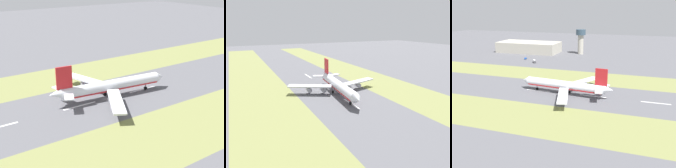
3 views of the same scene
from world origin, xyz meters
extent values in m
plane|color=#56565B|center=(0.00, 0.00, 0.00)|extent=(800.00, 800.00, 0.00)
cube|color=olive|center=(-45.00, 0.00, 0.00)|extent=(40.00, 600.00, 0.01)
cube|color=olive|center=(45.00, 0.00, 0.00)|extent=(40.00, 600.00, 0.01)
cube|color=silver|center=(0.00, -55.42, 0.01)|extent=(1.20, 18.00, 0.01)
cube|color=silver|center=(0.00, -15.42, 0.01)|extent=(1.20, 18.00, 0.01)
cube|color=silver|center=(0.00, 24.58, 0.01)|extent=(1.20, 18.00, 0.01)
cylinder|color=silver|center=(-1.11, 4.58, 6.20)|extent=(11.75, 56.32, 6.00)
cone|color=silver|center=(2.04, 34.92, 6.20)|extent=(6.36, 5.58, 5.88)
cone|color=silver|center=(-4.31, -26.26, 7.00)|extent=(5.69, 6.49, 5.10)
cube|color=red|center=(-1.11, 4.58, 4.55)|extent=(11.22, 54.06, 0.70)
cube|color=silver|center=(-19.26, -0.80, 5.30)|extent=(29.53, 13.80, 0.90)
cube|color=silver|center=(15.55, -4.41, 5.30)|extent=(28.43, 18.88, 0.90)
cylinder|color=#93939E|center=(-10.47, 1.53, 2.85)|extent=(3.68, 5.10, 3.20)
cylinder|color=#93939E|center=(-19.79, -1.02, 2.85)|extent=(3.68, 5.10, 3.20)
cylinder|color=#93939E|center=(7.43, -0.33, 2.85)|extent=(3.68, 5.10, 3.20)
cylinder|color=#93939E|center=(16.02, -4.74, 2.85)|extent=(3.68, 5.10, 3.20)
cube|color=red|center=(-3.79, -21.28, 14.70)|extent=(1.62, 8.04, 11.00)
cube|color=silver|center=(-9.26, -20.71, 7.20)|extent=(10.70, 6.39, 0.60)
cube|color=silver|center=(1.68, -21.85, 7.20)|extent=(10.93, 8.08, 0.60)
cylinder|color=#59595E|center=(1.09, 25.75, 2.50)|extent=(0.50, 0.50, 3.20)
cylinder|color=black|center=(1.09, 25.75, 0.90)|extent=(1.08, 1.88, 1.80)
cylinder|color=#59595E|center=(-4.01, 1.86, 2.50)|extent=(0.50, 0.50, 3.20)
cylinder|color=black|center=(-4.01, 1.86, 0.90)|extent=(1.08, 1.88, 1.80)
cylinder|color=#59595E|center=(1.17, 1.33, 2.50)|extent=(0.50, 0.50, 3.20)
cylinder|color=black|center=(1.17, 1.33, 0.90)|extent=(1.08, 1.88, 1.80)
camera|label=1|loc=(125.05, -81.51, 62.84)|focal=50.00mm
camera|label=2|loc=(59.75, 130.12, 44.81)|focal=35.00mm
camera|label=3|loc=(-163.05, -49.66, 57.82)|focal=42.00mm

